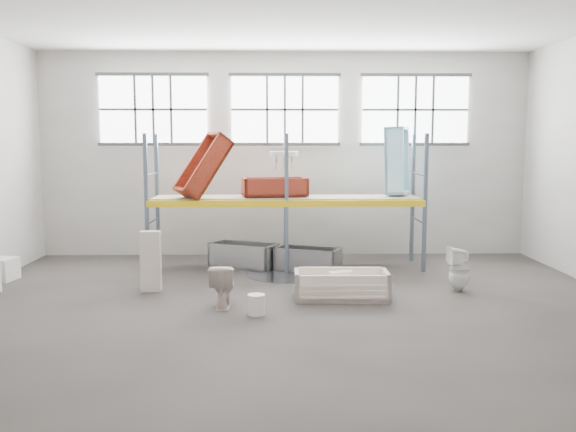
{
  "coord_description": "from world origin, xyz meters",
  "views": [
    {
      "loc": [
        -0.26,
        -10.1,
        2.81
      ],
      "look_at": [
        0.0,
        1.5,
        1.4
      ],
      "focal_mm": 37.91,
      "sensor_mm": 36.0,
      "label": 1
    }
  ],
  "objects_px": {
    "bathtub_beige": "(341,285)",
    "toilet_white": "(459,269)",
    "blue_tub_upright": "(397,161)",
    "steel_tub_right": "(308,259)",
    "cistern_tall": "(151,261)",
    "rust_tub_flat": "(275,187)",
    "bucket": "(256,305)",
    "toilet_beige": "(223,285)",
    "steel_tub_left": "(244,255)"
  },
  "relations": [
    {
      "from": "bathtub_beige",
      "to": "toilet_white",
      "type": "xyz_separation_m",
      "value": [
        2.29,
        0.48,
        0.17
      ]
    },
    {
      "from": "toilet_white",
      "to": "blue_tub_upright",
      "type": "relative_size",
      "value": 0.56
    },
    {
      "from": "bathtub_beige",
      "to": "steel_tub_right",
      "type": "xyz_separation_m",
      "value": [
        -0.47,
        2.42,
        0.01
      ]
    },
    {
      "from": "cistern_tall",
      "to": "steel_tub_right",
      "type": "relative_size",
      "value": 0.83
    },
    {
      "from": "rust_tub_flat",
      "to": "bucket",
      "type": "relative_size",
      "value": 4.25
    },
    {
      "from": "blue_tub_upright",
      "to": "toilet_white",
      "type": "bearing_deg",
      "value": -74.37
    },
    {
      "from": "cistern_tall",
      "to": "toilet_white",
      "type": "xyz_separation_m",
      "value": [
        5.84,
        -0.14,
        -0.15
      ]
    },
    {
      "from": "bathtub_beige",
      "to": "rust_tub_flat",
      "type": "relative_size",
      "value": 1.18
    },
    {
      "from": "toilet_beige",
      "to": "blue_tub_upright",
      "type": "bearing_deg",
      "value": -134.9
    },
    {
      "from": "steel_tub_right",
      "to": "rust_tub_flat",
      "type": "distance_m",
      "value": 1.78
    },
    {
      "from": "cistern_tall",
      "to": "rust_tub_flat",
      "type": "height_order",
      "value": "rust_tub_flat"
    },
    {
      "from": "steel_tub_right",
      "to": "blue_tub_upright",
      "type": "distance_m",
      "value": 3.02
    },
    {
      "from": "rust_tub_flat",
      "to": "cistern_tall",
      "type": "bearing_deg",
      "value": -136.7
    },
    {
      "from": "steel_tub_left",
      "to": "rust_tub_flat",
      "type": "xyz_separation_m",
      "value": [
        0.71,
        0.02,
        1.55
      ]
    },
    {
      "from": "toilet_beige",
      "to": "bucket",
      "type": "distance_m",
      "value": 0.8
    },
    {
      "from": "cistern_tall",
      "to": "bucket",
      "type": "bearing_deg",
      "value": -41.15
    },
    {
      "from": "steel_tub_left",
      "to": "toilet_white",
      "type": "bearing_deg",
      "value": -29.11
    },
    {
      "from": "blue_tub_upright",
      "to": "steel_tub_left",
      "type": "bearing_deg",
      "value": -176.55
    },
    {
      "from": "cistern_tall",
      "to": "blue_tub_upright",
      "type": "relative_size",
      "value": 0.76
    },
    {
      "from": "bathtub_beige",
      "to": "rust_tub_flat",
      "type": "xyz_separation_m",
      "value": [
        -1.2,
        2.84,
        1.57
      ]
    },
    {
      "from": "cistern_tall",
      "to": "toilet_beige",
      "type": "bearing_deg",
      "value": -40.56
    },
    {
      "from": "bathtub_beige",
      "to": "cistern_tall",
      "type": "xyz_separation_m",
      "value": [
        -3.55,
        0.62,
        0.33
      ]
    },
    {
      "from": "toilet_white",
      "to": "cistern_tall",
      "type": "bearing_deg",
      "value": -97.31
    },
    {
      "from": "toilet_white",
      "to": "steel_tub_left",
      "type": "height_order",
      "value": "toilet_white"
    },
    {
      "from": "toilet_beige",
      "to": "cistern_tall",
      "type": "bearing_deg",
      "value": -37.15
    },
    {
      "from": "steel_tub_left",
      "to": "blue_tub_upright",
      "type": "height_order",
      "value": "blue_tub_upright"
    },
    {
      "from": "rust_tub_flat",
      "to": "blue_tub_upright",
      "type": "height_order",
      "value": "blue_tub_upright"
    },
    {
      "from": "cistern_tall",
      "to": "toilet_white",
      "type": "height_order",
      "value": "cistern_tall"
    },
    {
      "from": "rust_tub_flat",
      "to": "blue_tub_upright",
      "type": "relative_size",
      "value": 0.94
    },
    {
      "from": "cistern_tall",
      "to": "blue_tub_upright",
      "type": "xyz_separation_m",
      "value": [
        5.13,
        2.41,
        1.82
      ]
    },
    {
      "from": "steel_tub_right",
      "to": "toilet_white",
      "type": "bearing_deg",
      "value": -35.11
    },
    {
      "from": "toilet_beige",
      "to": "toilet_white",
      "type": "relative_size",
      "value": 0.88
    },
    {
      "from": "bathtub_beige",
      "to": "blue_tub_upright",
      "type": "height_order",
      "value": "blue_tub_upright"
    },
    {
      "from": "toilet_beige",
      "to": "steel_tub_right",
      "type": "relative_size",
      "value": 0.54
    },
    {
      "from": "steel_tub_left",
      "to": "steel_tub_right",
      "type": "height_order",
      "value": "steel_tub_left"
    },
    {
      "from": "toilet_white",
      "to": "steel_tub_right",
      "type": "height_order",
      "value": "toilet_white"
    },
    {
      "from": "bathtub_beige",
      "to": "blue_tub_upright",
      "type": "xyz_separation_m",
      "value": [
        1.58,
        3.03,
        2.15
      ]
    },
    {
      "from": "steel_tub_left",
      "to": "rust_tub_flat",
      "type": "relative_size",
      "value": 1.04
    },
    {
      "from": "bathtub_beige",
      "to": "cistern_tall",
      "type": "distance_m",
      "value": 3.62
    },
    {
      "from": "steel_tub_right",
      "to": "toilet_beige",
      "type": "bearing_deg",
      "value": -118.89
    },
    {
      "from": "cistern_tall",
      "to": "steel_tub_left",
      "type": "bearing_deg",
      "value": 50.79
    },
    {
      "from": "steel_tub_left",
      "to": "bathtub_beige",
      "type": "bearing_deg",
      "value": -55.96
    },
    {
      "from": "toilet_beige",
      "to": "toilet_white",
      "type": "height_order",
      "value": "toilet_white"
    },
    {
      "from": "toilet_beige",
      "to": "rust_tub_flat",
      "type": "bearing_deg",
      "value": -103.91
    },
    {
      "from": "blue_tub_upright",
      "to": "bucket",
      "type": "xyz_separation_m",
      "value": [
        -3.09,
        -4.05,
        -2.23
      ]
    },
    {
      "from": "steel_tub_left",
      "to": "toilet_beige",
      "type": "bearing_deg",
      "value": -93.3
    },
    {
      "from": "toilet_white",
      "to": "rust_tub_flat",
      "type": "height_order",
      "value": "rust_tub_flat"
    },
    {
      "from": "bucket",
      "to": "steel_tub_right",
      "type": "bearing_deg",
      "value": 73.21
    },
    {
      "from": "bathtub_beige",
      "to": "toilet_white",
      "type": "bearing_deg",
      "value": 13.3
    },
    {
      "from": "steel_tub_right",
      "to": "bathtub_beige",
      "type": "bearing_deg",
      "value": -79.03
    }
  ]
}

